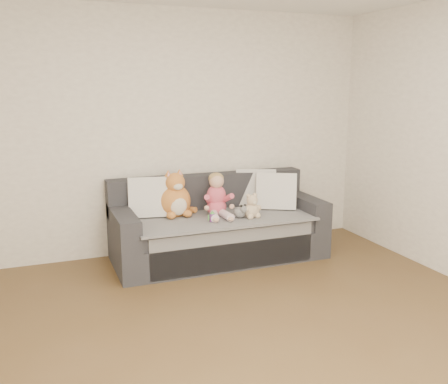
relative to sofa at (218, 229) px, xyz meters
name	(u,v)px	position (x,y,z in m)	size (l,w,h in m)	color
room_shell	(249,160)	(-0.37, -1.64, 0.99)	(5.00, 5.00, 5.00)	brown
sofa	(218,229)	(0.00, 0.00, 0.00)	(2.20, 0.94, 0.85)	#242428
cushion_left	(151,197)	(-0.67, 0.16, 0.37)	(0.48, 0.29, 0.43)	silver
cushion_right_back	(256,187)	(0.55, 0.23, 0.37)	(0.49, 0.35, 0.42)	silver
cushion_right_front	(276,191)	(0.68, -0.01, 0.36)	(0.48, 0.38, 0.41)	silver
toddler	(217,198)	(-0.02, -0.04, 0.35)	(0.32, 0.46, 0.45)	#C54551
plush_cat	(175,198)	(-0.43, 0.10, 0.35)	(0.41, 0.36, 0.51)	#BE5F2A
teddy_bear	(252,208)	(0.28, -0.26, 0.27)	(0.21, 0.16, 0.26)	beige
plush_cow	(240,212)	(0.16, -0.22, 0.23)	(0.12, 0.19, 0.15)	white
sippy_cup	(212,216)	(-0.15, -0.27, 0.22)	(0.10, 0.07, 0.11)	#77328A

